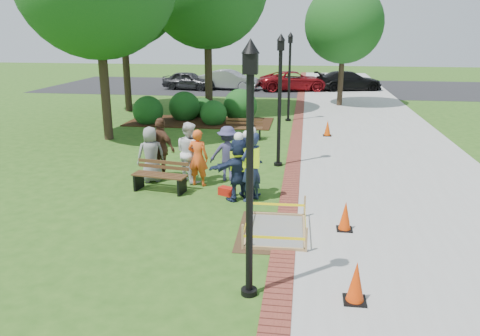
# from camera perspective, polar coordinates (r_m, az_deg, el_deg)

# --- Properties ---
(ground) EXTENTS (100.00, 100.00, 0.00)m
(ground) POSITION_cam_1_polar(r_m,az_deg,el_deg) (11.16, -3.43, -6.57)
(ground) COLOR #285116
(ground) RESTS_ON ground
(sidewalk) EXTENTS (6.00, 60.00, 0.02)m
(sidewalk) POSITION_cam_1_polar(r_m,az_deg,el_deg) (20.73, 15.96, 3.76)
(sidewalk) COLOR #9E9E99
(sidewalk) RESTS_ON ground
(brick_edging) EXTENTS (0.50, 60.00, 0.03)m
(brick_edging) POSITION_cam_1_polar(r_m,az_deg,el_deg) (20.53, 6.92, 4.18)
(brick_edging) COLOR maroon
(brick_edging) RESTS_ON ground
(mulch_bed) EXTENTS (7.00, 3.00, 0.05)m
(mulch_bed) POSITION_cam_1_polar(r_m,az_deg,el_deg) (23.05, -4.89, 5.62)
(mulch_bed) COLOR #381E0F
(mulch_bed) RESTS_ON ground
(parking_lot) EXTENTS (36.00, 12.00, 0.01)m
(parking_lot) POSITION_cam_1_polar(r_m,az_deg,el_deg) (37.37, 4.85, 9.81)
(parking_lot) COLOR black
(parking_lot) RESTS_ON ground
(wet_concrete_pad) EXTENTS (1.76, 2.34, 0.55)m
(wet_concrete_pad) POSITION_cam_1_polar(r_m,az_deg,el_deg) (10.56, 4.42, -6.61)
(wet_concrete_pad) COLOR #47331E
(wet_concrete_pad) RESTS_ON ground
(bench_near) EXTENTS (1.61, 0.77, 0.84)m
(bench_near) POSITION_cam_1_polar(r_m,az_deg,el_deg) (13.29, -9.71, -1.71)
(bench_near) COLOR #51381B
(bench_near) RESTS_ON ground
(bench_far) EXTENTS (1.55, 0.58, 0.83)m
(bench_far) POSITION_cam_1_polar(r_m,az_deg,el_deg) (19.37, 0.46, 4.31)
(bench_far) COLOR #4F351B
(bench_far) RESTS_ON ground
(cone_front) EXTENTS (0.38, 0.38, 0.75)m
(cone_front) POSITION_cam_1_polar(r_m,az_deg,el_deg) (8.17, 13.94, -13.46)
(cone_front) COLOR black
(cone_front) RESTS_ON ground
(cone_back) EXTENTS (0.35, 0.35, 0.70)m
(cone_back) POSITION_cam_1_polar(r_m,az_deg,el_deg) (10.83, 12.70, -5.81)
(cone_back) COLOR black
(cone_back) RESTS_ON ground
(cone_far) EXTENTS (0.35, 0.35, 0.69)m
(cone_far) POSITION_cam_1_polar(r_m,az_deg,el_deg) (20.23, 10.62, 4.75)
(cone_far) COLOR black
(cone_far) RESTS_ON ground
(toolbox) EXTENTS (0.50, 0.41, 0.22)m
(toolbox) POSITION_cam_1_polar(r_m,az_deg,el_deg) (12.84, -1.61, -2.86)
(toolbox) COLOR #B5180D
(toolbox) RESTS_ON ground
(lamp_near) EXTENTS (0.28, 0.28, 4.26)m
(lamp_near) POSITION_cam_1_polar(r_m,az_deg,el_deg) (7.35, 1.21, 1.56)
(lamp_near) COLOR black
(lamp_near) RESTS_ON ground
(lamp_mid) EXTENTS (0.28, 0.28, 4.26)m
(lamp_mid) POSITION_cam_1_polar(r_m,az_deg,el_deg) (15.20, 4.87, 9.33)
(lamp_mid) COLOR black
(lamp_mid) RESTS_ON ground
(lamp_far) EXTENTS (0.28, 0.28, 4.26)m
(lamp_far) POSITION_cam_1_polar(r_m,az_deg,el_deg) (23.15, 6.06, 11.78)
(lamp_far) COLOR black
(lamp_far) RESTS_ON ground
(tree_right) EXTENTS (4.47, 4.47, 6.91)m
(tree_right) POSITION_cam_1_polar(r_m,az_deg,el_deg) (28.42, 12.58, 16.77)
(tree_right) COLOR #3D2D1E
(tree_right) RESTS_ON ground
(shrub_a) EXTENTS (1.45, 1.45, 1.45)m
(shrub_a) POSITION_cam_1_polar(r_m,az_deg,el_deg) (23.05, -11.06, 5.32)
(shrub_a) COLOR #164D1A
(shrub_a) RESTS_ON ground
(shrub_b) EXTENTS (1.54, 1.54, 1.54)m
(shrub_b) POSITION_cam_1_polar(r_m,az_deg,el_deg) (23.77, -6.74, 5.85)
(shrub_b) COLOR #164D1A
(shrub_b) RESTS_ON ground
(shrub_c) EXTENTS (1.26, 1.26, 1.26)m
(shrub_c) POSITION_cam_1_polar(r_m,az_deg,el_deg) (22.41, -3.22, 5.28)
(shrub_c) COLOR #164D1A
(shrub_c) RESTS_ON ground
(shrub_d) EXTENTS (1.68, 1.68, 1.68)m
(shrub_d) POSITION_cam_1_polar(r_m,az_deg,el_deg) (23.56, 0.03, 5.87)
(shrub_d) COLOR #164D1A
(shrub_d) RESTS_ON ground
(shrub_e) EXTENTS (1.08, 1.08, 1.08)m
(shrub_e) POSITION_cam_1_polar(r_m,az_deg,el_deg) (24.40, -4.56, 6.19)
(shrub_e) COLOR #164D1A
(shrub_e) RESTS_ON ground
(casual_person_a) EXTENTS (0.63, 0.55, 1.66)m
(casual_person_a) POSITION_cam_1_polar(r_m,az_deg,el_deg) (14.04, -10.81, 1.62)
(casual_person_a) COLOR gray
(casual_person_a) RESTS_ON ground
(casual_person_b) EXTENTS (0.58, 0.43, 1.66)m
(casual_person_b) POSITION_cam_1_polar(r_m,az_deg,el_deg) (13.49, -5.13, 1.24)
(casual_person_b) COLOR #F3561C
(casual_person_b) RESTS_ON ground
(casual_person_c) EXTENTS (0.68, 0.66, 1.79)m
(casual_person_c) POSITION_cam_1_polar(r_m,az_deg,el_deg) (13.88, -6.19, 1.93)
(casual_person_c) COLOR white
(casual_person_c) RESTS_ON ground
(casual_person_d) EXTENTS (0.71, 0.63, 1.86)m
(casual_person_d) POSITION_cam_1_polar(r_m,az_deg,el_deg) (14.28, -9.57, 2.35)
(casual_person_d) COLOR brown
(casual_person_d) RESTS_ON ground
(casual_person_e) EXTENTS (0.55, 0.38, 1.65)m
(casual_person_e) POSITION_cam_1_polar(r_m,az_deg,el_deg) (13.93, -1.52, 1.77)
(casual_person_e) COLOR #3B3862
(casual_person_e) RESTS_ON ground
(hivis_worker_a) EXTENTS (0.64, 0.60, 1.84)m
(hivis_worker_a) POSITION_cam_1_polar(r_m,az_deg,el_deg) (12.26, -0.16, 0.15)
(hivis_worker_a) COLOR #171E3D
(hivis_worker_a) RESTS_ON ground
(hivis_worker_b) EXTENTS (0.67, 0.71, 2.01)m
(hivis_worker_b) POSITION_cam_1_polar(r_m,az_deg,el_deg) (12.18, 1.37, 0.40)
(hivis_worker_b) COLOR #1B1F47
(hivis_worker_b) RESTS_ON ground
(hivis_worker_c) EXTENTS (0.60, 0.46, 1.81)m
(hivis_worker_c) POSITION_cam_1_polar(r_m,az_deg,el_deg) (12.62, 0.84, 0.57)
(hivis_worker_c) COLOR #1A1E44
(hivis_worker_c) RESTS_ON ground
(parked_car_a) EXTENTS (2.85, 4.83, 1.47)m
(parked_car_a) POSITION_cam_1_polar(r_m,az_deg,el_deg) (35.87, -6.21, 9.48)
(parked_car_a) COLOR #29292C
(parked_car_a) RESTS_ON ground
(parked_car_b) EXTENTS (2.78, 5.12, 1.59)m
(parked_car_b) POSITION_cam_1_polar(r_m,az_deg,el_deg) (35.61, -1.30, 9.52)
(parked_car_b) COLOR gray
(parked_car_b) RESTS_ON ground
(parked_car_c) EXTENTS (3.01, 5.06, 1.54)m
(parked_car_c) POSITION_cam_1_polar(r_m,az_deg,el_deg) (35.30, 6.61, 9.35)
(parked_car_c) COLOR maroon
(parked_car_c) RESTS_ON ground
(parked_car_d) EXTENTS (3.20, 5.10, 1.54)m
(parked_car_d) POSITION_cam_1_polar(r_m,az_deg,el_deg) (36.12, 13.05, 9.20)
(parked_car_d) COLOR black
(parked_car_d) RESTS_ON ground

